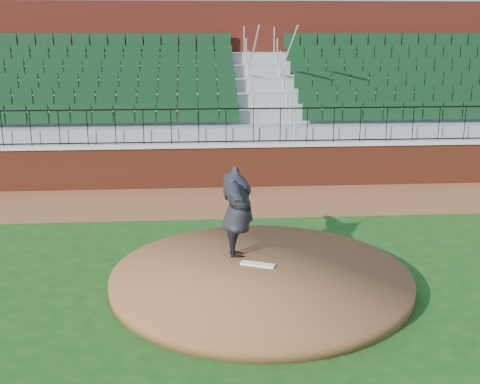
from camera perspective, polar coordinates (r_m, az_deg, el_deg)
name	(u,v)px	position (r m, az deg, el deg)	size (l,w,h in m)	color
ground	(246,281)	(11.35, 0.56, -8.32)	(90.00, 90.00, 0.00)	#163F12
warning_track	(229,201)	(16.44, -1.00, -0.84)	(34.00, 3.20, 0.01)	brown
field_wall	(226,167)	(17.84, -1.30, 2.40)	(34.00, 0.35, 1.20)	maroon
wall_cap	(226,145)	(17.71, -1.31, 4.46)	(34.00, 0.45, 0.10)	#B7B7B7
wall_railing	(226,126)	(17.62, -1.32, 6.21)	(34.00, 0.05, 1.00)	black
seating_stands	(222,98)	(20.25, -1.73, 8.79)	(34.00, 5.10, 4.60)	gray
concourse_wall	(218,78)	(23.00, -2.05, 10.66)	(34.00, 0.50, 5.50)	maroon
pitchers_mound	(261,279)	(11.13, 1.97, -8.13)	(5.43, 5.43, 0.25)	brown
pitching_rubber	(258,264)	(11.37, 1.67, -6.82)	(0.64, 0.16, 0.04)	white
pitcher	(237,212)	(11.57, -0.26, -1.85)	(2.19, 0.60, 1.78)	black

